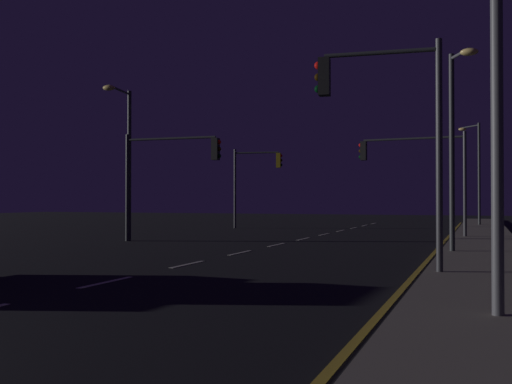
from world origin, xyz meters
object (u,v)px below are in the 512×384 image
at_px(traffic_light_far_right, 255,173).
at_px(traffic_light_mid_left, 169,164).
at_px(traffic_light_far_center, 414,162).
at_px(street_lamp_corner, 476,163).
at_px(street_lamp_mid_block, 476,54).
at_px(street_lamp_median, 125,148).
at_px(street_lamp_across_street, 455,131).
at_px(traffic_light_near_right, 386,112).

distance_m(traffic_light_far_right, traffic_light_mid_left, 13.20).
height_order(traffic_light_far_center, street_lamp_corner, street_lamp_corner).
distance_m(street_lamp_mid_block, street_lamp_median, 19.87).
distance_m(traffic_light_far_right, traffic_light_far_center, 12.58).
relative_size(traffic_light_mid_left, street_lamp_across_street, 0.72).
relative_size(traffic_light_far_right, traffic_light_far_center, 1.01).
distance_m(traffic_light_mid_left, street_lamp_across_street, 12.38).
relative_size(traffic_light_far_center, street_lamp_median, 0.76).
bearing_deg(traffic_light_far_right, street_lamp_corner, 31.74).
xyz_separation_m(traffic_light_far_right, traffic_light_far_center, (10.78, -6.47, 0.08)).
bearing_deg(traffic_light_mid_left, traffic_light_far_center, 34.13).
relative_size(traffic_light_near_right, street_lamp_median, 0.82).
distance_m(street_lamp_mid_block, street_lamp_across_street, 11.16).
distance_m(street_lamp_median, street_lamp_corner, 26.32).
bearing_deg(street_lamp_median, traffic_light_near_right, -32.56).
relative_size(street_lamp_median, street_lamp_corner, 0.96).
xyz_separation_m(street_lamp_mid_block, street_lamp_median, (-14.89, 13.15, 0.06)).
relative_size(traffic_light_mid_left, street_lamp_median, 0.71).
xyz_separation_m(traffic_light_far_right, street_lamp_median, (-1.12, -13.54, 0.55)).
relative_size(traffic_light_far_right, street_lamp_median, 0.76).
height_order(traffic_light_near_right, traffic_light_far_center, traffic_light_near_right).
distance_m(traffic_light_far_right, street_lamp_mid_block, 30.04).
relative_size(traffic_light_near_right, street_lamp_corner, 0.79).
bearing_deg(traffic_light_far_right, traffic_light_far_center, -30.97).
distance_m(traffic_light_mid_left, street_lamp_median, 2.19).
height_order(traffic_light_near_right, traffic_light_mid_left, traffic_light_near_right).
bearing_deg(traffic_light_mid_left, street_lamp_corner, 59.66).
bearing_deg(street_lamp_across_street, traffic_light_near_right, -102.79).
xyz_separation_m(street_lamp_across_street, street_lamp_corner, (0.47, 23.90, 0.28)).
relative_size(traffic_light_far_right, street_lamp_corner, 0.73).
bearing_deg(traffic_light_far_center, traffic_light_mid_left, -145.87).
height_order(traffic_light_far_right, traffic_light_mid_left, traffic_light_far_right).
xyz_separation_m(traffic_light_far_center, traffic_light_mid_left, (-9.88, -6.70, -0.27)).
xyz_separation_m(traffic_light_far_right, traffic_light_mid_left, (0.90, -13.17, -0.18)).
height_order(traffic_light_far_right, street_lamp_corner, street_lamp_corner).
bearing_deg(street_lamp_across_street, street_lamp_mid_block, -86.18).
height_order(street_lamp_median, street_lamp_corner, street_lamp_corner).
bearing_deg(street_lamp_mid_block, traffic_light_far_right, 117.28).
height_order(street_lamp_mid_block, street_lamp_corner, street_lamp_corner).
bearing_deg(street_lamp_median, street_lamp_mid_block, -41.45).
bearing_deg(traffic_light_far_center, street_lamp_across_street, -76.14).
xyz_separation_m(street_lamp_across_street, street_lamp_median, (-14.15, 2.02, 0.03)).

